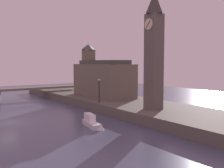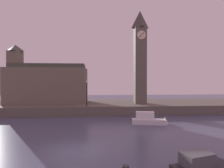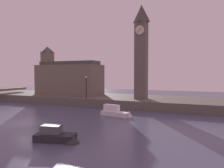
{
  "view_description": "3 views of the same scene",
  "coord_description": "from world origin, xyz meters",
  "px_view_note": "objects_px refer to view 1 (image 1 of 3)",
  "views": [
    {
      "loc": [
        38.02,
        -8.83,
        8.31
      ],
      "look_at": [
        3.48,
        14.97,
        4.92
      ],
      "focal_mm": 43.27,
      "sensor_mm": 36.0,
      "label": 1
    },
    {
      "loc": [
        1.88,
        -14.26,
        5.42
      ],
      "look_at": [
        4.05,
        14.26,
        5.07
      ],
      "focal_mm": 29.09,
      "sensor_mm": 36.0,
      "label": 2
    },
    {
      "loc": [
        20.12,
        -20.13,
        5.98
      ],
      "look_at": [
        4.17,
        17.12,
        4.11
      ],
      "focal_mm": 35.1,
      "sensor_mm": 36.0,
      "label": 3
    }
  ],
  "objects_px": {
    "parliament_hall": "(102,78)",
    "streetlamp": "(99,88)",
    "clock_tower": "(154,49)",
    "boat_ferry_white": "(93,123)"
  },
  "relations": [
    {
      "from": "parliament_hall",
      "to": "streetlamp",
      "type": "height_order",
      "value": "parliament_hall"
    },
    {
      "from": "clock_tower",
      "to": "streetlamp",
      "type": "height_order",
      "value": "clock_tower"
    },
    {
      "from": "streetlamp",
      "to": "parliament_hall",
      "type": "bearing_deg",
      "value": 144.56
    },
    {
      "from": "clock_tower",
      "to": "parliament_hall",
      "type": "bearing_deg",
      "value": 172.76
    },
    {
      "from": "clock_tower",
      "to": "parliament_hall",
      "type": "xyz_separation_m",
      "value": [
        -17.31,
        2.2,
        -5.05
      ]
    },
    {
      "from": "clock_tower",
      "to": "boat_ferry_white",
      "type": "xyz_separation_m",
      "value": [
        -0.83,
        -9.71,
        -9.6
      ]
    },
    {
      "from": "clock_tower",
      "to": "streetlamp",
      "type": "bearing_deg",
      "value": -159.76
    },
    {
      "from": "parliament_hall",
      "to": "streetlamp",
      "type": "bearing_deg",
      "value": -35.44
    },
    {
      "from": "clock_tower",
      "to": "streetlamp",
      "type": "xyz_separation_m",
      "value": [
        -9.36,
        -3.45,
        -6.13
      ]
    },
    {
      "from": "parliament_hall",
      "to": "clock_tower",
      "type": "bearing_deg",
      "value": -7.24
    }
  ]
}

